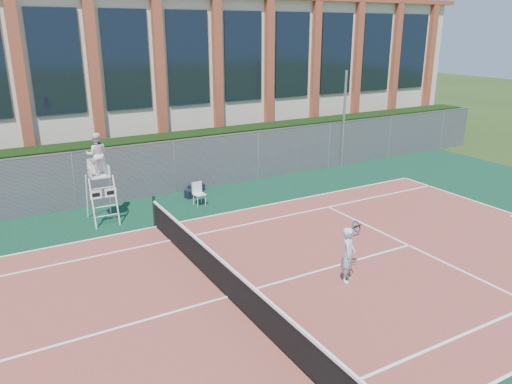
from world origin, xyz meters
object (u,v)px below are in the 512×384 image
steel_pole (344,120)px  plastic_chair (198,192)px  tennis_player (348,254)px  umpire_chair (97,157)px

steel_pole → plastic_chair: (-8.54, -1.77, -1.81)m
tennis_player → umpire_chair: bearing=120.6°
umpire_chair → tennis_player: 9.27m
plastic_chair → tennis_player: size_ratio=0.57×
plastic_chair → steel_pole: bearing=11.7°
steel_pole → plastic_chair: size_ratio=5.21×
umpire_chair → tennis_player: (4.65, -7.87, -1.55)m
steel_pole → umpire_chair: bearing=-172.3°
umpire_chair → tennis_player: size_ratio=2.06×
umpire_chair → tennis_player: umpire_chair is taller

